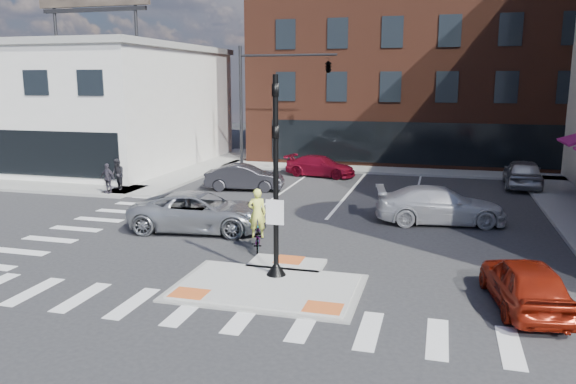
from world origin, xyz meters
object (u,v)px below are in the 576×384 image
(bg_car_dark, at_px, (245,177))
(cyclist, at_px, (257,229))
(silver_suv, at_px, (201,212))
(red_sedan, at_px, (525,283))
(pedestrian_a, at_px, (118,174))
(pedestrian_b, at_px, (108,178))
(white_pickup, at_px, (440,205))
(bg_car_silver, at_px, (523,173))
(bg_car_red, at_px, (320,166))

(bg_car_dark, height_order, cyclist, cyclist)
(silver_suv, bearing_deg, red_sedan, -120.59)
(pedestrian_a, relative_size, pedestrian_b, 1.08)
(pedestrian_b, bearing_deg, white_pickup, 5.52)
(cyclist, relative_size, pedestrian_a, 1.32)
(bg_car_silver, xyz_separation_m, pedestrian_a, (-21.13, -7.25, 0.17))
(red_sedan, distance_m, white_pickup, 9.00)
(bg_car_dark, xyz_separation_m, pedestrian_b, (-6.33, -3.40, 0.23))
(bg_car_dark, xyz_separation_m, pedestrian_a, (-6.33, -2.45, 0.29))
(white_pickup, xyz_separation_m, bg_car_silver, (4.41, 9.48, 0.04))
(pedestrian_b, bearing_deg, pedestrian_a, 99.91)
(white_pickup, relative_size, pedestrian_b, 3.42)
(silver_suv, relative_size, bg_car_dark, 1.31)
(red_sedan, bearing_deg, pedestrian_b, -36.86)
(white_pickup, distance_m, bg_car_dark, 11.40)
(bg_car_dark, relative_size, pedestrian_b, 2.73)
(red_sedan, height_order, cyclist, cyclist)
(cyclist, xyz_separation_m, pedestrian_a, (-10.50, 7.85, 0.24))
(bg_car_red, height_order, pedestrian_a, pedestrian_a)
(bg_car_dark, xyz_separation_m, bg_car_silver, (14.80, 4.80, 0.12))
(bg_car_silver, distance_m, pedestrian_a, 22.34)
(red_sedan, relative_size, cyclist, 1.84)
(red_sedan, relative_size, pedestrian_b, 2.61)
(red_sedan, xyz_separation_m, pedestrian_a, (-18.97, 10.95, 0.30))
(white_pickup, xyz_separation_m, cyclist, (-6.23, -5.62, -0.03))
(silver_suv, bearing_deg, white_pickup, -75.01)
(bg_car_silver, bearing_deg, bg_car_dark, 20.58)
(silver_suv, distance_m, white_pickup, 9.97)
(bg_car_dark, bearing_deg, red_sedan, -145.58)
(pedestrian_b, bearing_deg, silver_suv, -24.16)
(bg_car_red, bearing_deg, bg_car_silver, -83.23)
(silver_suv, relative_size, bg_car_silver, 1.16)
(silver_suv, height_order, pedestrian_b, pedestrian_b)
(white_pickup, relative_size, pedestrian_a, 3.18)
(silver_suv, height_order, bg_car_dark, silver_suv)
(bg_car_red, height_order, cyclist, cyclist)
(red_sedan, height_order, pedestrian_b, pedestrian_b)
(bg_car_dark, distance_m, pedestrian_b, 7.19)
(pedestrian_a, xyz_separation_m, pedestrian_b, (0.00, -0.95, -0.06))
(silver_suv, bearing_deg, bg_car_dark, 0.52)
(red_sedan, bearing_deg, bg_car_red, -72.19)
(pedestrian_a, bearing_deg, bg_car_dark, 55.82)
(silver_suv, distance_m, cyclist, 3.51)
(red_sedan, distance_m, pedestrian_a, 21.90)
(pedestrian_b, bearing_deg, cyclist, -23.41)
(white_pickup, distance_m, pedestrian_a, 16.87)
(red_sedan, bearing_deg, bg_car_silver, -105.86)
(white_pickup, bearing_deg, red_sedan, -175.52)
(silver_suv, xyz_separation_m, bg_car_dark, (-1.17, 8.47, -0.07))
(silver_suv, xyz_separation_m, red_sedan, (11.47, -4.93, -0.08))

